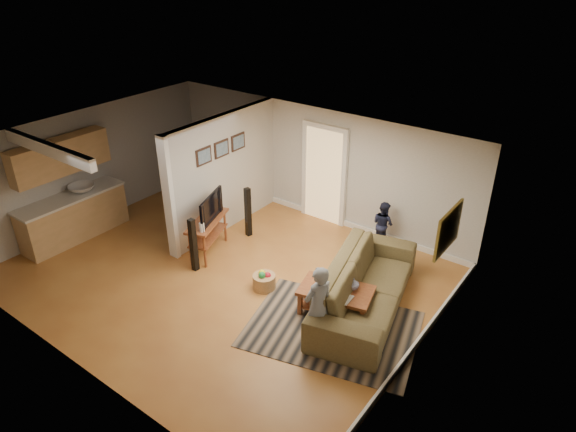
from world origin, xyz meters
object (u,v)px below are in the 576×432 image
object	(u,v)px
coffee_table	(337,294)
toddler	(381,245)
tv_console	(208,223)
sofa	(364,307)
speaker_left	(193,245)
speaker_right	(248,212)
toy_basket	(264,281)
child	(317,342)

from	to	relation	value
coffee_table	toddler	world-z (taller)	coffee_table
tv_console	sofa	bearing A→B (deg)	-15.49
speaker_left	toddler	distance (m)	3.81
speaker_right	toddler	distance (m)	2.83
sofa	toddler	distance (m)	2.13
coffee_table	toddler	bearing A→B (deg)	99.49
toy_basket	coffee_table	bearing A→B (deg)	7.68
sofa	toddler	xyz separation A→B (m)	(-0.71, 2.01, 0.00)
child	toddler	size ratio (longest dim) A/B	1.42
coffee_table	child	xyz separation A→B (m)	(0.15, -0.82, -0.36)
coffee_table	toy_basket	distance (m)	1.43
toy_basket	speaker_right	bearing A→B (deg)	138.45
speaker_left	tv_console	bearing A→B (deg)	109.47
coffee_table	speaker_right	world-z (taller)	speaker_right
sofa	coffee_table	distance (m)	0.62
speaker_left	coffee_table	bearing A→B (deg)	10.70
child	toddler	xyz separation A→B (m)	(-0.55, 3.22, 0.00)
speaker_right	toddler	size ratio (longest dim) A/B	1.11
tv_console	child	xyz separation A→B (m)	(3.18, -0.92, -0.67)
child	toddler	bearing A→B (deg)	-150.65
speaker_right	toy_basket	distance (m)	1.98
speaker_right	toddler	bearing A→B (deg)	42.97
child	sofa	bearing A→B (deg)	-167.94
sofa	coffee_table	size ratio (longest dim) A/B	2.24
toy_basket	tv_console	bearing A→B (deg)	170.02
coffee_table	speaker_right	xyz separation A→B (m)	(-2.85, 1.10, 0.18)
speaker_right	sofa	bearing A→B (deg)	2.42
speaker_right	child	bearing A→B (deg)	-17.55
sofa	child	size ratio (longest dim) A/B	2.13
speaker_right	coffee_table	bearing A→B (deg)	-6.04
sofa	speaker_right	xyz separation A→B (m)	(-3.17, 0.71, 0.54)
sofa	tv_console	bearing A→B (deg)	81.27
speaker_left	speaker_right	xyz separation A→B (m)	(-0.03, 1.60, 0.00)
toddler	child	bearing A→B (deg)	118.53
coffee_table	tv_console	world-z (taller)	tv_console
speaker_left	toy_basket	distance (m)	1.50
coffee_table	tv_console	distance (m)	3.04
speaker_right	toy_basket	bearing A→B (deg)	-26.51
speaker_right	toy_basket	size ratio (longest dim) A/B	2.66
sofa	tv_console	xyz separation A→B (m)	(-3.34, -0.29, 0.67)
tv_console	child	size ratio (longest dim) A/B	0.90
speaker_right	tv_console	bearing A→B (deg)	-84.59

